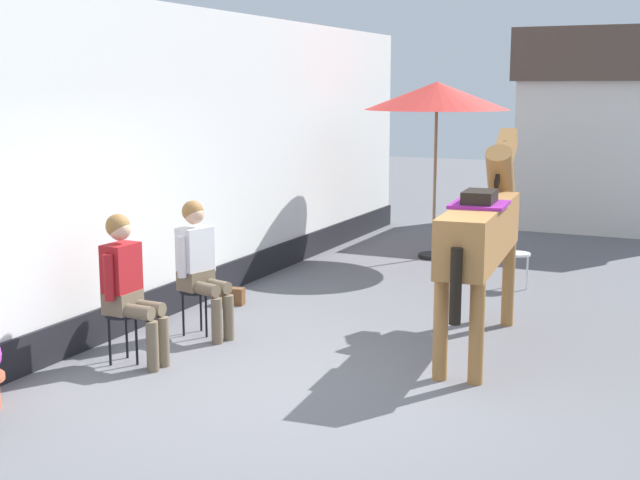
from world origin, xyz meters
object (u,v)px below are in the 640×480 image
seated_visitor_near (128,282)px  spare_stool_white (517,258)px  satchel_bag (232,296)px  saddled_horse_center (483,230)px  seated_visitor_far (200,262)px  cafe_parasol (437,97)px

seated_visitor_near → spare_stool_white: size_ratio=3.02×
seated_visitor_near → satchel_bag: (-0.26, 2.27, -0.68)m
saddled_horse_center → satchel_bag: size_ratio=10.70×
saddled_horse_center → seated_visitor_near: bearing=-145.6°
seated_visitor_far → spare_stool_white: size_ratio=3.02×
cafe_parasol → seated_visitor_far: bearing=-100.8°
seated_visitor_far → cafe_parasol: bearing=79.2°
spare_stool_white → satchel_bag: 3.60m
spare_stool_white → satchel_bag: spare_stool_white is taller
seated_visitor_near → satchel_bag: size_ratio=4.96×
cafe_parasol → spare_stool_white: bearing=-43.1°
seated_visitor_near → saddled_horse_center: 3.37m
cafe_parasol → satchel_bag: cafe_parasol is taller
seated_visitor_near → cafe_parasol: cafe_parasol is taller
seated_visitor_near → cafe_parasol: size_ratio=0.54×
seated_visitor_near → saddled_horse_center: (2.77, 1.89, 0.38)m
saddled_horse_center → cafe_parasol: bearing=113.4°
saddled_horse_center → spare_stool_white: saddled_horse_center is taller
satchel_bag → seated_visitor_far: bearing=-82.2°
cafe_parasol → spare_stool_white: size_ratio=5.61×
seated_visitor_near → saddled_horse_center: bearing=34.4°
seated_visitor_far → satchel_bag: (-0.37, 1.23, -0.68)m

